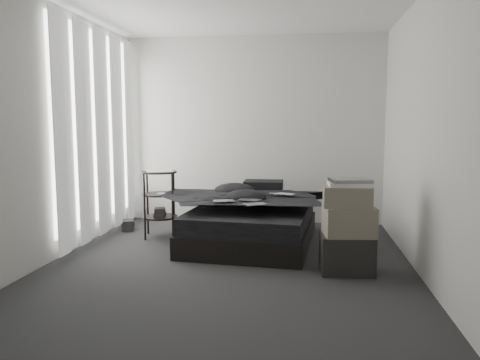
# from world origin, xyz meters

# --- Properties ---
(floor) EXTENTS (3.60, 4.20, 0.01)m
(floor) POSITION_xyz_m (0.00, 0.00, 0.00)
(floor) COLOR #29292B
(floor) RESTS_ON ground
(wall_back) EXTENTS (3.60, 0.01, 2.60)m
(wall_back) POSITION_xyz_m (0.00, 2.10, 1.30)
(wall_back) COLOR silver
(wall_back) RESTS_ON ground
(wall_front) EXTENTS (3.60, 0.01, 2.60)m
(wall_front) POSITION_xyz_m (0.00, -2.10, 1.30)
(wall_front) COLOR silver
(wall_front) RESTS_ON ground
(wall_left) EXTENTS (0.01, 4.20, 2.60)m
(wall_left) POSITION_xyz_m (-1.80, 0.00, 1.30)
(wall_left) COLOR silver
(wall_left) RESTS_ON ground
(wall_right) EXTENTS (0.01, 4.20, 2.60)m
(wall_right) POSITION_xyz_m (1.80, 0.00, 1.30)
(wall_right) COLOR silver
(wall_right) RESTS_ON ground
(window_left) EXTENTS (0.02, 2.00, 2.30)m
(window_left) POSITION_xyz_m (-1.78, 0.90, 1.35)
(window_left) COLOR white
(window_left) RESTS_ON wall_left
(curtain_left) EXTENTS (0.06, 2.12, 2.48)m
(curtain_left) POSITION_xyz_m (-1.73, 0.90, 1.28)
(curtain_left) COLOR white
(curtain_left) RESTS_ON wall_left
(bed) EXTENTS (1.48, 1.87, 0.24)m
(bed) POSITION_xyz_m (0.13, 0.84, 0.12)
(bed) COLOR black
(bed) RESTS_ON floor
(mattress) EXTENTS (1.43, 1.82, 0.19)m
(mattress) POSITION_xyz_m (0.13, 0.84, 0.33)
(mattress) COLOR black
(mattress) RESTS_ON bed
(duvet) EXTENTS (1.43, 1.62, 0.21)m
(duvet) POSITION_xyz_m (0.13, 0.80, 0.53)
(duvet) COLOR black
(duvet) RESTS_ON mattress
(pillow_lower) EXTENTS (0.56, 0.40, 0.12)m
(pillow_lower) POSITION_xyz_m (0.15, 1.53, 0.49)
(pillow_lower) COLOR black
(pillow_lower) RESTS_ON mattress
(pillow_upper) EXTENTS (0.50, 0.35, 0.11)m
(pillow_upper) POSITION_xyz_m (0.21, 1.50, 0.60)
(pillow_upper) COLOR black
(pillow_upper) RESTS_ON pillow_lower
(laptop) EXTENTS (0.33, 0.28, 0.02)m
(laptop) POSITION_xyz_m (0.46, 0.85, 0.65)
(laptop) COLOR silver
(laptop) RESTS_ON duvet
(comic_a) EXTENTS (0.26, 0.20, 0.01)m
(comic_a) POSITION_xyz_m (-0.12, 0.39, 0.64)
(comic_a) COLOR black
(comic_a) RESTS_ON duvet
(comic_b) EXTENTS (0.26, 0.20, 0.01)m
(comic_b) POSITION_xyz_m (0.15, 0.49, 0.64)
(comic_b) COLOR black
(comic_b) RESTS_ON duvet
(comic_c) EXTENTS (0.27, 0.24, 0.01)m
(comic_c) POSITION_xyz_m (0.24, 0.23, 0.65)
(comic_c) COLOR black
(comic_c) RESTS_ON duvet
(side_stand) EXTENTS (0.52, 0.52, 0.80)m
(side_stand) POSITION_xyz_m (-1.03, 1.02, 0.40)
(side_stand) COLOR black
(side_stand) RESTS_ON floor
(papers) EXTENTS (0.38, 0.33, 0.02)m
(papers) POSITION_xyz_m (-1.02, 1.01, 0.81)
(papers) COLOR white
(papers) RESTS_ON side_stand
(floor_books) EXTENTS (0.18, 0.22, 0.14)m
(floor_books) POSITION_xyz_m (-1.55, 1.27, 0.07)
(floor_books) COLOR black
(floor_books) RESTS_ON floor
(box_lower) EXTENTS (0.51, 0.41, 0.36)m
(box_lower) POSITION_xyz_m (1.14, -0.09, 0.18)
(box_lower) COLOR black
(box_lower) RESTS_ON floor
(box_mid) EXTENTS (0.50, 0.41, 0.27)m
(box_mid) POSITION_xyz_m (1.15, -0.10, 0.49)
(box_mid) COLOR #696253
(box_mid) RESTS_ON box_lower
(box_upper) EXTENTS (0.43, 0.35, 0.19)m
(box_upper) POSITION_xyz_m (1.13, -0.09, 0.73)
(box_upper) COLOR #696253
(box_upper) RESTS_ON box_mid
(art_book_white) EXTENTS (0.39, 0.32, 0.04)m
(art_book_white) POSITION_xyz_m (1.14, -0.09, 0.84)
(art_book_white) COLOR silver
(art_book_white) RESTS_ON box_upper
(art_book_snake) EXTENTS (0.40, 0.34, 0.03)m
(art_book_snake) POSITION_xyz_m (1.15, -0.10, 0.87)
(art_book_snake) COLOR silver
(art_book_snake) RESTS_ON art_book_white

